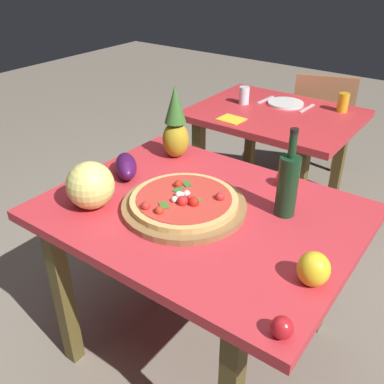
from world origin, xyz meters
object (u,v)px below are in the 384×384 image
melon (90,185)px  bell_pepper (314,269)px  pizza (184,200)px  eggplant (126,166)px  pizza_board (184,206)px  pineapple_left (175,126)px  tomato_beside_pepper (282,328)px  drinking_glass_juice (343,102)px  fork_utensil (265,100)px  knife_utensil (307,108)px  dining_chair (320,123)px  napkin_folded (231,119)px  tomato_at_corner (285,178)px  display_table (200,228)px  dinner_plate (286,103)px  background_table (274,130)px  wine_bottle (288,184)px  drinking_glass_water (244,95)px

melon → bell_pepper: bearing=6.1°
pizza → eggplant: size_ratio=2.04×
pizza_board → pineapple_left: pineapple_left is taller
pizza → tomato_beside_pepper: pizza is taller
drinking_glass_juice → fork_utensil: bearing=-170.0°
pizza_board → knife_utensil: pizza_board is taller
dining_chair → pineapple_left: size_ratio=2.51×
bell_pepper → napkin_folded: bell_pepper is taller
bell_pepper → tomato_at_corner: bell_pepper is taller
display_table → fork_utensil: (-0.41, 1.30, 0.09)m
napkin_folded → melon: bearing=-87.0°
tomato_beside_pepper → drinking_glass_juice: bearing=104.7°
eggplant → fork_utensil: 1.27m
tomato_at_corner → drinking_glass_juice: bearing=96.7°
tomato_at_corner → fork_utensil: (-0.59, 0.95, -0.03)m
dinner_plate → tomato_beside_pepper: bearing=-64.9°
background_table → knife_utensil: bearing=50.0°
eggplant → drinking_glass_juice: (0.47, 1.35, 0.01)m
tomato_beside_pepper → fork_utensil: tomato_beside_pepper is taller
eggplant → napkin_folded: (0.01, 0.84, -0.04)m
wine_bottle → fork_utensil: size_ratio=1.87×
drinking_glass_water → eggplant: bearing=-86.3°
fork_utensil → dinner_plate: bearing=4.2°
pizza_board → pineapple_left: (-0.31, 0.35, 0.14)m
pizza → drinking_glass_juice: 1.43m
eggplant → wine_bottle: bearing=10.4°
background_table → pineapple_left: 0.88m
drinking_glass_water → drinking_glass_juice: bearing=22.1°
display_table → napkin_folded: bearing=114.7°
tomato_beside_pepper → tomato_at_corner: 0.80m
drinking_glass_juice → fork_utensil: drinking_glass_juice is taller
fork_utensil → bell_pepper: bearing=-53.5°
pizza_board → tomato_at_corner: tomato_at_corner is taller
wine_bottle → napkin_folded: bearing=133.1°
pizza_board → drinking_glass_water: size_ratio=4.45×
knife_utensil → napkin_folded: size_ratio=1.29×
background_table → tomato_beside_pepper: (0.78, -1.52, 0.14)m
display_table → wine_bottle: (0.27, 0.15, 0.22)m
tomato_at_corner → bell_pepper: bearing=-56.5°
pizza_board → display_table: bearing=39.3°
pizza → pineapple_left: 0.48m
display_table → pizza: pizza is taller
pizza → napkin_folded: 0.98m
pizza → dinner_plate: size_ratio=1.85×
tomato_beside_pepper → wine_bottle: bearing=114.9°
eggplant → drinking_glass_juice: bearing=70.8°
display_table → dinner_plate: dinner_plate is taller
tomato_at_corner → fork_utensil: size_ratio=0.40×
dinner_plate → pineapple_left: bearing=-95.3°
drinking_glass_juice → fork_utensil: size_ratio=0.62×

